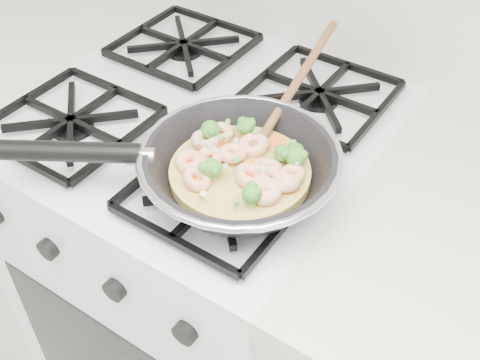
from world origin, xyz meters
The scene contains 2 objects.
stove centered at (0.00, 1.70, 0.46)m, with size 0.60×0.60×0.92m.
skillet centered at (0.16, 1.57, 0.96)m, with size 0.44×0.53×0.10m.
Camera 1 is at (0.52, 1.06, 1.50)m, focal length 44.15 mm.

